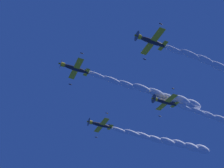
% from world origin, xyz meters
% --- Properties ---
extents(airplane_lead, '(7.95, 8.46, 3.05)m').
position_xyz_m(airplane_lead, '(2.56, 0.58, 57.92)').
color(airplane_lead, '#232328').
extents(airplane_left_wingman, '(7.96, 8.54, 3.11)m').
position_xyz_m(airplane_left_wingman, '(9.23, -18.42, 56.24)').
color(airplane_left_wingman, '#232328').
extents(airplane_right_wingman, '(7.96, 8.58, 3.11)m').
position_xyz_m(airplane_right_wingman, '(20.68, 9.98, 57.43)').
color(airplane_right_wingman, '#232328').
extents(airplane_slot_tail, '(7.98, 8.50, 3.36)m').
position_xyz_m(airplane_slot_tail, '(26.84, -9.06, 57.33)').
color(airplane_slot_tail, '#232328').
extents(smoke_trail_lead, '(33.65, 15.09, 4.57)m').
position_xyz_m(smoke_trail_lead, '(26.34, -9.06, 59.71)').
color(smoke_trail_lead, white).
extents(smoke_trail_right_wingman, '(33.88, 15.69, 4.76)m').
position_xyz_m(smoke_trail_right_wingman, '(44.54, 0.24, 59.23)').
color(smoke_trail_right_wingman, white).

